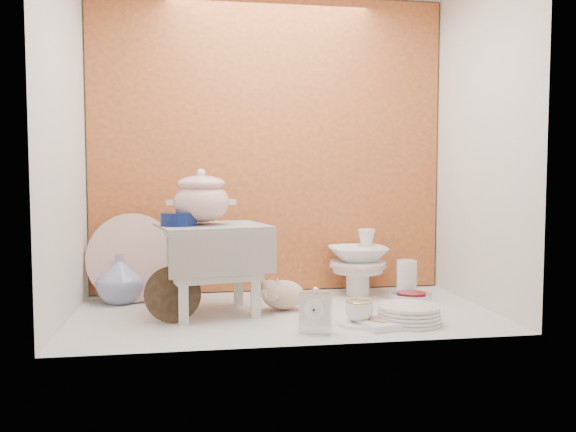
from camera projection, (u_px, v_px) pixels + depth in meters
name	position (u px, v px, depth m)	size (l,w,h in m)	color
ground	(284.00, 313.00, 2.54)	(1.80, 1.80, 0.00)	silver
niche_shell	(278.00, 102.00, 2.66)	(1.86, 1.03, 1.53)	#CA6332
step_stool	(213.00, 269.00, 2.51)	(0.44, 0.38, 0.39)	silver
soup_tureen	(201.00, 197.00, 2.49)	(0.28, 0.28, 0.24)	white
cobalt_bowl	(179.00, 219.00, 2.45)	(0.15, 0.15, 0.06)	#0A1851
floral_platter	(131.00, 258.00, 2.76)	(0.42, 0.12, 0.42)	white
blue_white_vase	(120.00, 279.00, 2.73)	(0.22, 0.22, 0.23)	white
lacquer_tray	(173.00, 294.00, 2.38)	(0.23, 0.08, 0.23)	black
mantel_clock	(316.00, 310.00, 2.21)	(0.12, 0.04, 0.18)	silver
plush_pig	(283.00, 294.00, 2.58)	(0.24, 0.17, 0.14)	#CBA78F
teacup_saucer	(359.00, 323.00, 2.34)	(0.18, 0.18, 0.01)	white
gold_rim_teacup	(359.00, 311.00, 2.34)	(0.11, 0.11, 0.09)	white
lattice_dish	(382.00, 323.00, 2.32)	(0.19, 0.19, 0.03)	white
dinner_plate_stack	(409.00, 314.00, 2.36)	(0.26, 0.26, 0.07)	white
crystal_bowl	(411.00, 300.00, 2.67)	(0.19, 0.19, 0.06)	silver
clear_glass_vase	(407.00, 280.00, 2.81)	(0.10, 0.10, 0.19)	silver
porcelain_tower	(358.00, 262.00, 2.91)	(0.29, 0.29, 0.33)	white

